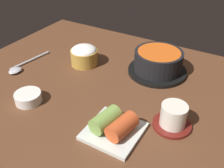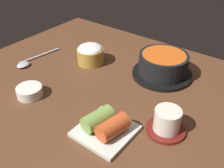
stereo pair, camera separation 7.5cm
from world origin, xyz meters
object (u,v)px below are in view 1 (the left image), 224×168
object	(u,v)px
stone_pot	(158,62)
kimchi_plate	(114,126)
side_bowl_near	(28,97)
spoon	(21,67)
tea_cup_with_saucer	(173,117)
rice_bowl	(84,55)

from	to	relation	value
stone_pot	kimchi_plate	world-z (taller)	stone_pot
side_bowl_near	spoon	xyz separation A→B (cm)	(-15.86, 11.83, -0.96)
kimchi_plate	side_bowl_near	xyz separation A→B (cm)	(-26.90, -1.57, -0.61)
kimchi_plate	side_bowl_near	world-z (taller)	kimchi_plate
kimchi_plate	side_bowl_near	bearing A→B (deg)	-176.66
tea_cup_with_saucer	spoon	distance (cm)	54.25
stone_pot	side_bowl_near	xyz separation A→B (cm)	(-25.34, -33.14, -2.23)
rice_bowl	kimchi_plate	bearing A→B (deg)	-43.03
stone_pot	kimchi_plate	size ratio (longest dim) A/B	1.49
stone_pot	spoon	size ratio (longest dim) A/B	1.04
side_bowl_near	spoon	world-z (taller)	side_bowl_near
stone_pot	spoon	xyz separation A→B (cm)	(-41.20, -21.31, -3.19)
tea_cup_with_saucer	side_bowl_near	bearing A→B (deg)	-163.94
rice_bowl	kimchi_plate	world-z (taller)	rice_bowl
rice_bowl	kimchi_plate	distance (cm)	35.23
side_bowl_near	spoon	distance (cm)	19.81
rice_bowl	side_bowl_near	world-z (taller)	rice_bowl
tea_cup_with_saucer	spoon	xyz separation A→B (cm)	(-54.19, 0.79, -2.36)
spoon	tea_cup_with_saucer	bearing A→B (deg)	-0.84
rice_bowl	spoon	size ratio (longest dim) A/B	0.50
rice_bowl	spoon	xyz separation A→B (cm)	(-17.03, -13.76, -2.94)
stone_pot	rice_bowl	bearing A→B (deg)	-162.67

